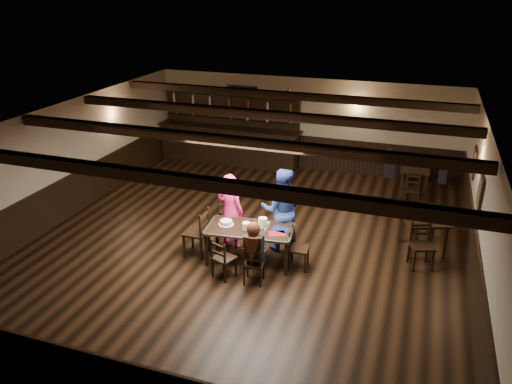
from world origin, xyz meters
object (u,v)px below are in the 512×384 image
(man_blue, at_px, (282,210))
(cake, at_px, (226,223))
(woman_pink, at_px, (230,211))
(dining_table, at_px, (250,231))
(chair_near_right, at_px, (253,263))
(bar_counter, at_px, (229,140))
(chair_near_left, at_px, (221,256))

(man_blue, height_order, cake, man_blue)
(woman_pink, height_order, cake, woman_pink)
(dining_table, xyz_separation_m, cake, (-0.50, -0.02, 0.11))
(chair_near_right, distance_m, woman_pink, 1.59)
(chair_near_right, height_order, bar_counter, bar_counter)
(woman_pink, bearing_deg, dining_table, 150.85)
(dining_table, relative_size, woman_pink, 1.09)
(dining_table, relative_size, bar_counter, 0.40)
(woman_pink, bearing_deg, man_blue, -157.42)
(dining_table, height_order, bar_counter, bar_counter)
(chair_near_left, distance_m, man_blue, 1.71)
(bar_counter, bearing_deg, man_blue, -57.15)
(chair_near_left, height_order, bar_counter, bar_counter)
(dining_table, bearing_deg, man_blue, 58.97)
(dining_table, bearing_deg, chair_near_left, -111.69)
(chair_near_left, distance_m, cake, 0.83)
(dining_table, distance_m, cake, 0.51)
(chair_near_right, bearing_deg, man_blue, 85.83)
(chair_near_right, bearing_deg, woman_pink, 127.29)
(chair_near_right, bearing_deg, chair_near_left, -179.46)
(chair_near_left, bearing_deg, woman_pink, 103.92)
(chair_near_left, bearing_deg, bar_counter, 110.36)
(dining_table, xyz_separation_m, woman_pink, (-0.61, 0.48, 0.14))
(chair_near_right, distance_m, cake, 1.16)
(dining_table, distance_m, woman_pink, 0.79)
(woman_pink, relative_size, cake, 5.43)
(chair_near_left, height_order, woman_pink, woman_pink)
(cake, xyz_separation_m, bar_counter, (-2.10, 5.44, -0.07))
(woman_pink, xyz_separation_m, cake, (0.11, -0.50, -0.03))
(dining_table, relative_size, chair_near_right, 2.29)
(cake, bearing_deg, chair_near_left, -75.04)
(chair_near_left, relative_size, man_blue, 0.46)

